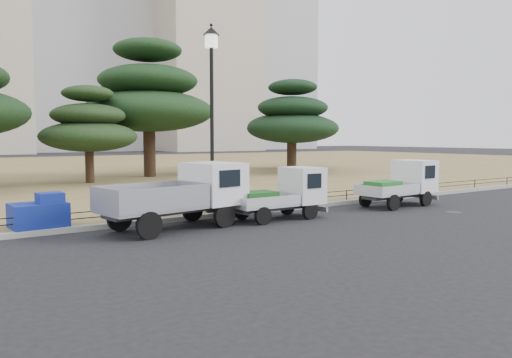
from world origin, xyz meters
TOP-DOWN VIEW (x-y plane):
  - ground at (0.00, 0.00)m, footprint 220.00×220.00m
  - lawn at (0.00, 30.60)m, footprint 120.00×56.00m
  - curb at (0.00, 2.60)m, footprint 120.00×0.25m
  - truck_large at (-3.04, 1.44)m, footprint 4.64×2.41m
  - truck_kei_front at (0.53, 1.14)m, footprint 3.22×1.40m
  - truck_kei_rear at (6.34, 1.07)m, footprint 3.51×1.65m
  - street_lamp at (-1.21, 2.90)m, footprint 0.56×0.56m
  - pipe_fence at (0.00, 2.75)m, footprint 38.00×0.04m
  - tarp_pile at (-6.74, 3.10)m, footprint 1.57×1.20m
  - manhole at (6.50, -1.20)m, footprint 0.60×0.60m
  - pine_center_left at (-1.61, 16.56)m, footprint 5.39×5.39m
  - pine_center_right at (2.94, 18.96)m, footprint 8.38×8.38m
  - pine_east_near at (12.98, 16.61)m, footprint 6.68×6.68m
  - pine_east_far at (15.83, 20.49)m, footprint 7.20×7.20m
  - tower_east at (40.00, 82.00)m, footprint 20.00×18.00m
  - tower_far_east at (58.00, 90.00)m, footprint 24.00×20.00m
  - radio_tower at (72.00, 85.00)m, footprint 1.80×1.80m

SIDE VIEW (x-z plane):
  - ground at x=0.00m, z-range 0.00..0.00m
  - manhole at x=6.50m, z-range 0.00..0.01m
  - lawn at x=0.00m, z-range 0.00..0.15m
  - curb at x=0.00m, z-range 0.00..0.16m
  - pipe_fence at x=0.00m, z-range 0.24..0.64m
  - tarp_pile at x=-6.74m, z-range 0.05..1.04m
  - truck_kei_front at x=0.53m, z-range 0.00..1.70m
  - truck_kei_rear at x=6.34m, z-range 0.00..1.80m
  - truck_large at x=-3.04m, z-range 0.11..2.04m
  - pine_center_left at x=-1.61m, z-range 0.57..6.05m
  - pine_east_near at x=12.98m, z-range 0.67..7.42m
  - pine_east_far at x=15.83m, z-range 0.71..7.94m
  - street_lamp at x=-1.21m, z-range 1.25..7.53m
  - pine_center_right at x=2.94m, z-range 0.86..9.75m
  - tower_east at x=40.00m, z-range 0.00..48.00m
  - radio_tower at x=72.00m, z-range -1.46..61.54m
  - tower_far_east at x=58.00m, z-range 0.00..70.00m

